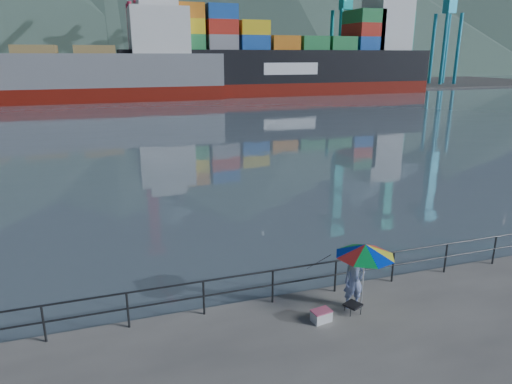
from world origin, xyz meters
TOP-DOWN VIEW (x-y plane):
  - harbor_water at (0.00, 130.00)m, footprint 500.00×280.00m
  - far_dock at (10.00, 93.00)m, footprint 200.00×40.00m
  - guardrail at (0.00, 1.70)m, footprint 22.00×0.06m
  - port_cranes at (31.00, 84.00)m, footprint 116.00×28.00m
  - container_stacks at (30.96, 94.40)m, footprint 58.00×8.40m
  - fisherman at (3.07, 0.75)m, footprint 0.65×0.49m
  - beach_umbrella at (3.20, 0.53)m, footprint 1.80×1.80m
  - folding_stool at (2.91, 0.48)m, footprint 0.54×0.54m
  - cooler_bag at (1.90, 0.38)m, footprint 0.55×0.41m
  - fishing_rod at (2.55, 1.99)m, footprint 0.22×1.91m
  - bulk_carrier at (-8.57, 69.07)m, footprint 52.91×9.16m
  - container_ship at (29.97, 71.00)m, footprint 56.85×9.47m

SIDE VIEW (x-z plane):
  - harbor_water at x=0.00m, z-range 0.00..0.00m
  - far_dock at x=10.00m, z-range -0.20..0.20m
  - fishing_rod at x=2.55m, z-range -0.68..0.68m
  - folding_stool at x=2.91m, z-range 0.01..0.28m
  - cooler_bag at x=1.90m, z-range 0.00..0.29m
  - guardrail at x=0.00m, z-range 0.01..1.03m
  - fisherman at x=3.07m, z-range 0.00..1.61m
  - beach_umbrella at x=3.20m, z-range 0.82..2.81m
  - container_stacks at x=30.96m, z-range -0.72..7.09m
  - bulk_carrier at x=-8.57m, z-range -3.15..11.35m
  - container_ship at x=29.97m, z-range -3.19..14.91m
  - port_cranes at x=31.00m, z-range -3.20..35.20m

